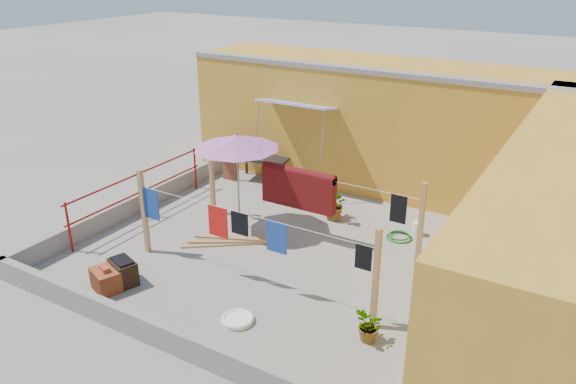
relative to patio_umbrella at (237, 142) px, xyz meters
The scene contains 20 objects.
ground 2.58m from the patio_umbrella, 18.61° to the right, with size 80.00×80.00×0.00m, color #9E998E.
wall_back 4.66m from the patio_umbrella, 63.92° to the left, with size 11.00×3.27×3.21m.
parapet_front 4.73m from the patio_umbrella, 69.36° to the right, with size 8.30×0.16×0.44m, color gray.
parapet_left 3.14m from the patio_umbrella, 168.41° to the right, with size 0.16×7.30×0.44m, color gray.
red_railing 2.73m from the patio_umbrella, 162.66° to the right, with size 0.05×4.20×1.10m.
clothesline_rig 1.66m from the patio_umbrella, ahead, with size 5.09×2.35×1.80m.
patio_umbrella is the anchor object (origin of this frame).
outdoor_table 3.22m from the patio_umbrella, 112.69° to the left, with size 1.53×0.95×0.67m.
brick_stack 3.87m from the patio_umbrella, 99.55° to the right, with size 0.67×0.58×0.49m.
lumber_pile 2.11m from the patio_umbrella, 66.63° to the right, with size 1.83×1.28×0.12m.
brazier 3.55m from the patio_umbrella, 98.81° to the right, with size 0.64×0.53×0.50m.
white_basin 4.10m from the patio_umbrella, 55.24° to the right, with size 0.55×0.55×0.09m.
water_jug_a 5.24m from the patio_umbrella, ahead, with size 0.23×0.23×0.36m.
water_jug_b 4.35m from the patio_umbrella, 24.75° to the left, with size 0.22×0.22×0.35m.
green_hose 4.06m from the patio_umbrella, 21.59° to the left, with size 0.56×0.56×0.08m.
plant_back_a 2.75m from the patio_umbrella, 40.80° to the left, with size 0.66×0.57×0.73m, color #275E1A.
plant_back_b 5.00m from the patio_umbrella, 17.69° to the left, with size 0.33×0.33×0.58m, color #275E1A.
plant_right_a 5.29m from the patio_umbrella, ahead, with size 0.47×0.32×0.88m, color #275E1A.
plant_right_b 5.76m from the patio_umbrella, 18.50° to the right, with size 0.41×0.33×0.75m, color #275E1A.
plant_right_c 5.04m from the patio_umbrella, 29.21° to the right, with size 0.50×0.43×0.55m, color #275E1A.
Camera 1 is at (5.23, -8.71, 5.64)m, focal length 35.00 mm.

